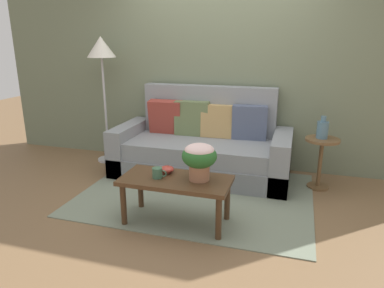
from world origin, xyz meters
TOP-DOWN VIEW (x-y plane):
  - ground_plane at (0.00, 0.00)m, footprint 14.00×14.00m
  - wall_back at (0.00, 1.32)m, footprint 6.40×0.12m
  - area_rug at (0.00, 0.19)m, footprint 2.47×1.86m
  - couch at (-0.11, 0.83)m, footprint 2.15×0.93m
  - coffee_table at (-0.01, -0.46)m, footprint 1.00×0.48m
  - side_table at (1.29, 0.77)m, footprint 0.38×0.38m
  - floor_lamp at (-1.51, 0.93)m, footprint 0.37×0.37m
  - potted_plant at (0.20, -0.42)m, footprint 0.31×0.31m
  - coffee_mug at (-0.17, -0.49)m, footprint 0.14×0.09m
  - snack_bowl at (-0.13, -0.36)m, footprint 0.13×0.13m
  - table_vase at (1.28, 0.78)m, footprint 0.13×0.13m

SIDE VIEW (x-z plane):
  - ground_plane at x=0.00m, z-range 0.00..0.00m
  - area_rug at x=0.00m, z-range 0.00..0.01m
  - couch at x=-0.11m, z-range -0.20..0.88m
  - coffee_table at x=-0.01m, z-range 0.16..0.60m
  - side_table at x=1.29m, z-range 0.11..0.70m
  - snack_bowl at x=-0.13m, z-range 0.44..0.51m
  - coffee_mug at x=-0.17m, z-range 0.44..0.54m
  - potted_plant at x=0.20m, z-range 0.49..0.82m
  - table_vase at x=1.28m, z-range 0.57..0.82m
  - wall_back at x=0.00m, z-range 0.00..2.83m
  - floor_lamp at x=-1.51m, z-range 0.59..2.27m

